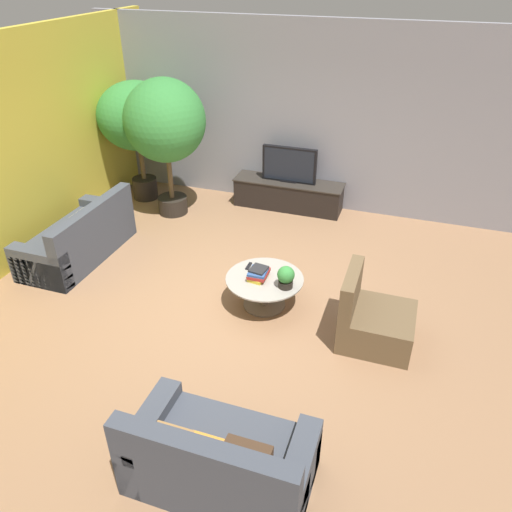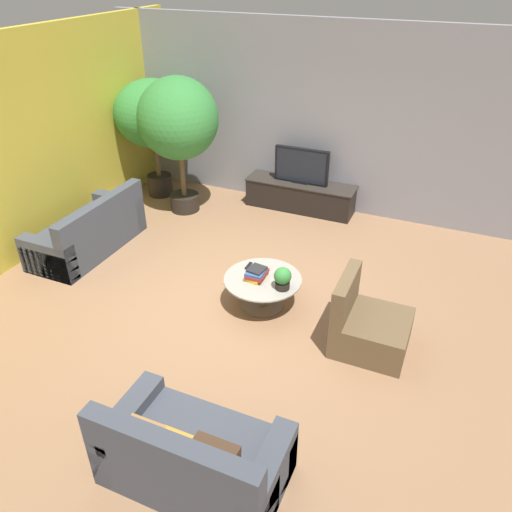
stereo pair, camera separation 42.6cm
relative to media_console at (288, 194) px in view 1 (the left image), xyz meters
name	(u,v)px [view 1 (the left image)]	position (x,y,z in m)	size (l,w,h in m)	color
ground_plane	(232,305)	(0.10, -2.94, -0.25)	(24.00, 24.00, 0.00)	#8C6647
back_wall_stone	(302,117)	(0.10, 0.32, 1.25)	(7.40, 0.12, 3.00)	gray
side_wall_left	(5,157)	(-3.16, -2.74, 1.25)	(0.12, 7.40, 3.00)	gold
media_console	(288,194)	(0.00, 0.00, 0.00)	(1.87, 0.50, 0.49)	black
television	(289,165)	(0.00, 0.00, 0.53)	(0.92, 0.13, 0.60)	black
coffee_table	(265,286)	(0.49, -2.81, 0.03)	(0.96, 0.96, 0.41)	#756656
couch_by_wall	(80,239)	(-2.40, -2.55, 0.03)	(0.84, 1.78, 0.84)	#3D424C
couch_near_entry	(219,460)	(0.90, -5.27, 0.03)	(1.49, 0.84, 0.84)	#3D424C
armchair_wicker	(372,320)	(1.84, -3.03, 0.02)	(0.80, 0.76, 0.86)	brown
potted_palm_tall	(137,119)	(-2.54, -0.44, 1.18)	(1.29, 1.29, 2.05)	black
potted_palm_corner	(165,124)	(-1.80, -0.81, 1.28)	(1.28, 1.28, 2.22)	black
potted_plant_tabletop	(286,277)	(0.78, -2.90, 0.30)	(0.21, 0.21, 0.28)	black
book_stack	(258,273)	(0.41, -2.83, 0.22)	(0.22, 0.30, 0.14)	gold
remote_black	(249,266)	(0.22, -2.63, 0.16)	(0.04, 0.16, 0.02)	black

